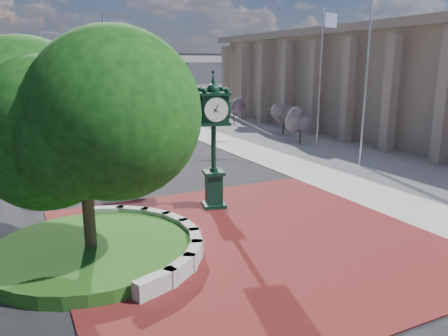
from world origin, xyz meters
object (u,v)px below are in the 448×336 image
parked_car (96,108)px  flagpole_a (367,65)px  post_clock (214,136)px  street_lamp_near (109,64)px  flagpole_b (320,78)px  street_lamp_far (46,67)px

parked_car → flagpole_a: bearing=-83.7°
post_clock → street_lamp_near: street_lamp_near is taller
post_clock → street_lamp_near: 22.89m
flagpole_a → post_clock: bearing=-164.5°
parked_car → flagpole_b: 28.13m
parked_car → flagpole_b: bearing=-76.9°
street_lamp_far → flagpole_a: bearing=-69.5°
post_clock → flagpole_a: flagpole_a is taller
parked_car → street_lamp_far: 7.94m
post_clock → parked_car: 34.92m
street_lamp_far → flagpole_b: bearing=-63.2°
flagpole_b → street_lamp_far: (-15.31, 30.35, 0.58)m
post_clock → parked_car: size_ratio=1.10×
post_clock → street_lamp_far: street_lamp_far is taller
parked_car → flagpole_a: (9.08, -31.84, 4.87)m
post_clock → street_lamp_far: 39.66m
flagpole_a → street_lamp_far: (-13.62, 36.51, -0.32)m
post_clock → flagpole_a: (10.70, 2.97, 2.72)m
flagpole_b → street_lamp_far: bearing=116.8°
flagpole_a → flagpole_b: size_ratio=1.19×
flagpole_b → post_clock: bearing=-143.6°
post_clock → street_lamp_far: (-2.92, 39.48, 2.40)m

